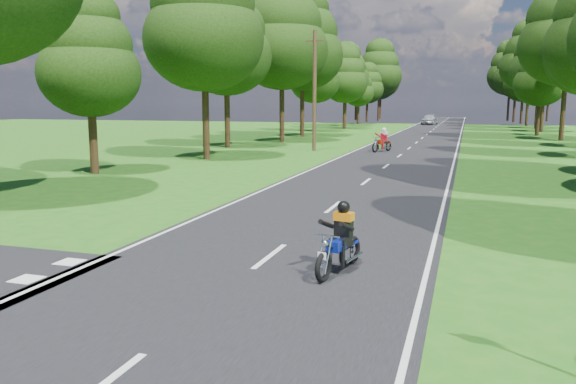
% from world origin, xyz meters
% --- Properties ---
extents(ground, '(160.00, 160.00, 0.00)m').
position_xyz_m(ground, '(0.00, 0.00, 0.00)').
color(ground, '#1C5A14').
rests_on(ground, ground).
extents(main_road, '(7.00, 140.00, 0.02)m').
position_xyz_m(main_road, '(0.00, 50.00, 0.01)').
color(main_road, black).
rests_on(main_road, ground).
extents(road_markings, '(7.40, 140.00, 0.01)m').
position_xyz_m(road_markings, '(-0.14, 48.13, 0.02)').
color(road_markings, silver).
rests_on(road_markings, main_road).
extents(treeline, '(40.00, 115.35, 14.78)m').
position_xyz_m(treeline, '(1.43, 60.06, 8.25)').
color(treeline, black).
rests_on(treeline, ground).
extents(telegraph_pole, '(1.20, 0.26, 8.00)m').
position_xyz_m(telegraph_pole, '(-6.00, 28.00, 4.07)').
color(telegraph_pole, '#382616').
rests_on(telegraph_pole, ground).
extents(rider_near_blue, '(0.88, 1.74, 1.39)m').
position_xyz_m(rider_near_blue, '(1.67, 1.32, 0.71)').
color(rider_near_blue, navy).
rests_on(rider_near_blue, main_road).
extents(rider_far_red, '(1.38, 2.02, 1.61)m').
position_xyz_m(rider_far_red, '(-1.47, 28.53, 0.82)').
color(rider_far_red, '#B5240D').
rests_on(rider_far_red, main_road).
extents(distant_car, '(2.53, 4.77, 1.54)m').
position_xyz_m(distant_car, '(-1.39, 76.54, 0.79)').
color(distant_car, silver).
rests_on(distant_car, main_road).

